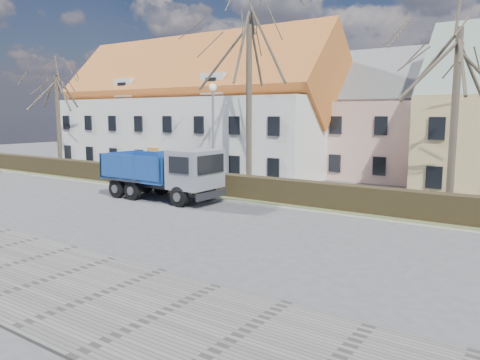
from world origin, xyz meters
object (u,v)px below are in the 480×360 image
Objects in this scene: dump_truck at (158,172)px; parked_car_a at (186,172)px; streetlight at (213,138)px; cart_frame at (192,191)px.

dump_truck is 1.86× the size of parked_car_a.
dump_truck is 4.42m from streetlight.
dump_truck is 9.88× the size of cart_frame.
cart_frame is 6.81m from parked_car_a.
parked_car_a reaches higher than cart_frame.
parked_car_a is (-4.51, 2.51, -2.73)m from streetlight.
dump_truck is 7.27m from parked_car_a.
streetlight is at bearing 95.95° from cart_frame.
dump_truck reaches higher than cart_frame.
streetlight is at bearing 73.79° from dump_truck.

